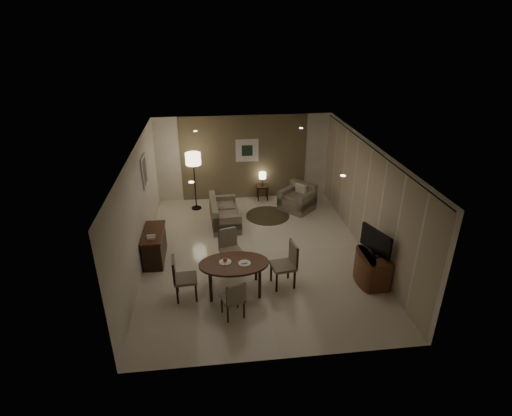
{
  "coord_description": "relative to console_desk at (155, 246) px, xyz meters",
  "views": [
    {
      "loc": [
        -1.02,
        -8.53,
        5.33
      ],
      "look_at": [
        0.0,
        0.2,
        1.15
      ],
      "focal_mm": 28.0,
      "sensor_mm": 36.0,
      "label": 1
    }
  ],
  "objects": [
    {
      "name": "chair_far",
      "position": [
        1.82,
        -0.65,
        0.11
      ],
      "size": [
        0.59,
        0.59,
        0.97
      ],
      "primitive_type": null,
      "rotation": [
        0.0,
        0.0,
        0.29
      ],
      "color": "gray",
      "rests_on": "floor"
    },
    {
      "name": "art_back_frame",
      "position": [
        2.59,
        3.46,
        1.23
      ],
      "size": [
        0.72,
        0.03,
        0.72
      ],
      "primitive_type": "cube",
      "color": "silver",
      "rests_on": "wall_back"
    },
    {
      "name": "round_rug",
      "position": [
        3.05,
        2.03,
        -0.37
      ],
      "size": [
        1.3,
        1.3,
        0.01
      ],
      "primitive_type": "cylinder",
      "color": "#3D3722",
      "rests_on": "floor"
    },
    {
      "name": "room_shell",
      "position": [
        2.49,
        0.4,
        0.98
      ],
      "size": [
        5.5,
        7.0,
        2.7
      ],
      "color": "beige",
      "rests_on": "ground"
    },
    {
      "name": "art_left_canvas",
      "position": [
        -0.21,
        1.2,
        1.48
      ],
      "size": [
        0.01,
        0.46,
        0.64
      ],
      "primitive_type": "cube",
      "color": "gray",
      "rests_on": "wall_left"
    },
    {
      "name": "downlight_fr",
      "position": [
        3.89,
        1.8,
        2.31
      ],
      "size": [
        0.1,
        0.1,
        0.01
      ],
      "primitive_type": "cylinder",
      "color": "white",
      "rests_on": "ceiling"
    },
    {
      "name": "downlight_nl",
      "position": [
        1.09,
        -1.8,
        2.31
      ],
      "size": [
        0.1,
        0.1,
        0.01
      ],
      "primitive_type": "cylinder",
      "color": "white",
      "rests_on": "ceiling"
    },
    {
      "name": "armchair",
      "position": [
        4.01,
        2.36,
        0.02
      ],
      "size": [
        1.24,
        1.24,
        0.8
      ],
      "primitive_type": null,
      "rotation": [
        0.0,
        0.0,
        -0.81
      ],
      "color": "gray",
      "rests_on": "floor"
    },
    {
      "name": "curtain_rod",
      "position": [
        5.17,
        0.0,
        2.27
      ],
      "size": [
        0.03,
        6.8,
        0.03
      ],
      "primitive_type": "cylinder",
      "rotation": [
        1.57,
        0.0,
        0.0
      ],
      "color": "black",
      "rests_on": "wall_right"
    },
    {
      "name": "downlight_fl",
      "position": [
        1.09,
        1.8,
        2.31
      ],
      "size": [
        0.1,
        0.1,
        0.01
      ],
      "primitive_type": "cylinder",
      "color": "white",
      "rests_on": "ceiling"
    },
    {
      "name": "side_table",
      "position": [
        3.05,
        3.25,
        -0.14
      ],
      "size": [
        0.37,
        0.37,
        0.48
      ],
      "primitive_type": null,
      "color": "black",
      "rests_on": "floor"
    },
    {
      "name": "plate_a",
      "position": [
        1.65,
        -1.41,
        0.33
      ],
      "size": [
        0.26,
        0.26,
        0.02
      ],
      "primitive_type": "cylinder",
      "color": "white",
      "rests_on": "dining_table"
    },
    {
      "name": "flat_tv",
      "position": [
        4.87,
        -1.5,
        0.65
      ],
      "size": [
        0.36,
        0.85,
        0.6
      ],
      "primitive_type": null,
      "rotation": [
        0.0,
        0.0,
        0.35
      ],
      "color": "black",
      "rests_on": "tv_cabinet"
    },
    {
      "name": "plate_b",
      "position": [
        2.05,
        -1.51,
        0.33
      ],
      "size": [
        0.26,
        0.26,
        0.02
      ],
      "primitive_type": "cylinder",
      "color": "white",
      "rests_on": "dining_table"
    },
    {
      "name": "downlight_nr",
      "position": [
        3.89,
        -1.8,
        2.31
      ],
      "size": [
        0.1,
        0.1,
        0.01
      ],
      "primitive_type": "cylinder",
      "color": "white",
      "rests_on": "ceiling"
    },
    {
      "name": "telephone",
      "position": [
        0.0,
        -0.3,
        0.43
      ],
      "size": [
        0.2,
        0.14,
        0.09
      ],
      "primitive_type": null,
      "color": "white",
      "rests_on": "console_desk"
    },
    {
      "name": "art_back_canvas",
      "position": [
        2.59,
        3.44,
        1.23
      ],
      "size": [
        0.34,
        0.01,
        0.34
      ],
      "primitive_type": "cube",
      "color": "black",
      "rests_on": "wall_back"
    },
    {
      "name": "curtain_wall",
      "position": [
        5.17,
        0.0,
        0.95
      ],
      "size": [
        0.08,
        6.7,
        2.58
      ],
      "primitive_type": null,
      "color": "beige",
      "rests_on": "wall_right"
    },
    {
      "name": "taupe_accent",
      "position": [
        2.49,
        3.48,
        0.98
      ],
      "size": [
        3.96,
        0.03,
        2.7
      ],
      "primitive_type": "cube",
      "color": "brown",
      "rests_on": "wall_back"
    },
    {
      "name": "console_desk",
      "position": [
        0.0,
        0.0,
        0.0
      ],
      "size": [
        0.48,
        1.2,
        0.75
      ],
      "primitive_type": null,
      "color": "#4C2818",
      "rests_on": "floor"
    },
    {
      "name": "table_lamp",
      "position": [
        3.05,
        3.25,
        0.35
      ],
      "size": [
        0.22,
        0.22,
        0.5
      ],
      "primitive_type": null,
      "color": "#FFEAC1",
      "rests_on": "side_table"
    },
    {
      "name": "chair_left",
      "position": [
        0.81,
        -1.58,
        0.1
      ],
      "size": [
        0.49,
        0.49,
        0.95
      ],
      "primitive_type": null,
      "rotation": [
        0.0,
        0.0,
        1.64
      ],
      "color": "gray",
      "rests_on": "floor"
    },
    {
      "name": "chair_near",
      "position": [
        1.74,
        -2.26,
        0.05
      ],
      "size": [
        0.51,
        0.51,
        0.84
      ],
      "primitive_type": null,
      "rotation": [
        0.0,
        0.0,
        3.45
      ],
      "color": "gray",
      "rests_on": "floor"
    },
    {
      "name": "chair_right",
      "position": [
        2.89,
        -1.39,
        0.13
      ],
      "size": [
        0.56,
        0.56,
        1.01
      ],
      "primitive_type": null,
      "rotation": [
        0.0,
        0.0,
        -1.42
      ],
      "color": "gray",
      "rests_on": "floor"
    },
    {
      "name": "tv_cabinet",
      "position": [
        4.89,
        -1.5,
        -0.03
      ],
      "size": [
        0.48,
        0.9,
        0.7
      ],
      "primitive_type": null,
      "color": "brown",
      "rests_on": "floor"
    },
    {
      "name": "art_left_frame",
      "position": [
        -0.23,
        1.2,
        1.48
      ],
      "size": [
        0.03,
        0.6,
        0.8
      ],
      "primitive_type": "cube",
      "color": "silver",
      "rests_on": "wall_left"
    },
    {
      "name": "napkin",
      "position": [
        2.05,
        -1.51,
        0.35
      ],
      "size": [
        0.12,
        0.08,
        0.03
      ],
      "primitive_type": "cube",
      "color": "white",
      "rests_on": "plate_b"
    },
    {
      "name": "sofa",
      "position": [
        1.77,
        1.68,
        -0.01
      ],
      "size": [
        1.59,
        0.86,
        0.73
      ],
      "primitive_type": null,
      "rotation": [
        0.0,
        0.0,
        1.63
      ],
      "color": "gray",
      "rests_on": "floor"
    },
    {
      "name": "floor_lamp",
      "position": [
        0.93,
        2.79,
        0.52
      ],
      "size": [
        0.45,
        0.45,
        1.78
      ],
      "primitive_type": null,
      "color": "#FFE5B7",
      "rests_on": "floor"
    },
    {
      "name": "dining_table",
      "position": [
        1.83,
        -1.46,
        -0.03
      ],
      "size": [
        1.48,
        0.92,
        0.69
      ],
      "primitive_type": null,
      "color": "#4C2818",
      "rests_on": "floor"
    },
    {
      "name": "fruit_apple",
      "position": [
        1.65,
        -1.41,
        0.38
      ],
      "size": [
        0.09,
        0.09,
        0.09
      ],
      "primitive_type": "sphere",
      "color": "#A44A12",
      "rests_on": "plate_a"
    }
  ]
}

